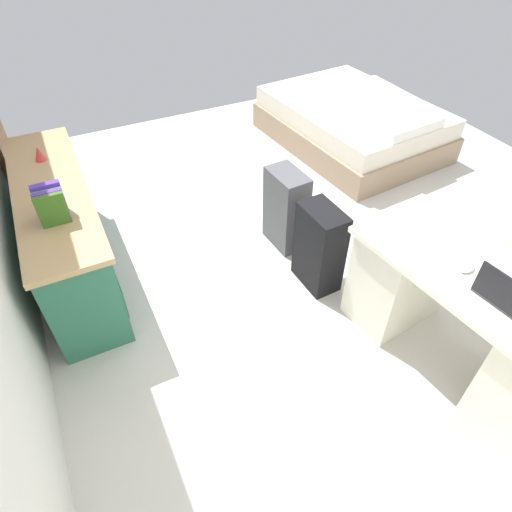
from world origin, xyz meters
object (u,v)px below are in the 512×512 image
at_px(suitcase_black, 319,248).
at_px(suitcase_spare_grey, 286,209).
at_px(desk, 463,319).
at_px(computer_mouse, 467,268).
at_px(figurine_small, 39,154).
at_px(bed, 352,124).
at_px(laptop, 508,297).
at_px(credenza, 66,232).

height_order(suitcase_black, suitcase_spare_grey, suitcase_spare_grey).
bearing_deg(suitcase_spare_grey, desk, -169.81).
bearing_deg(computer_mouse, suitcase_spare_grey, 5.76).
distance_m(suitcase_spare_grey, figurine_small, 1.89).
distance_m(bed, figurine_small, 3.20).
bearing_deg(laptop, bed, -22.82).
bearing_deg(bed, suitcase_black, 138.06).
bearing_deg(credenza, laptop, -137.40).
height_order(suitcase_spare_grey, figurine_small, figurine_small).
height_order(computer_mouse, figurine_small, figurine_small).
height_order(suitcase_spare_grey, computer_mouse, computer_mouse).
relative_size(bed, figurine_small, 18.31).
xyz_separation_m(credenza, figurine_small, (0.41, 0.00, 0.44)).
bearing_deg(bed, suitcase_spare_grey, 127.91).
bearing_deg(suitcase_black, credenza, 57.98).
distance_m(credenza, laptop, 2.88).
relative_size(bed, suitcase_spare_grey, 3.02).
bearing_deg(bed, laptop, 157.18).
height_order(suitcase_black, laptop, laptop).
distance_m(bed, suitcase_spare_grey, 1.91).
xyz_separation_m(suitcase_black, figurine_small, (1.34, 1.62, 0.49)).
xyz_separation_m(desk, figurine_small, (2.33, 1.99, 0.43)).
relative_size(credenza, figurine_small, 16.36).
height_order(suitcase_black, computer_mouse, computer_mouse).
bearing_deg(desk, laptop, 161.15).
relative_size(suitcase_black, figurine_small, 6.04).
height_order(bed, suitcase_black, suitcase_black).
relative_size(desk, credenza, 0.84).
distance_m(desk, computer_mouse, 0.39).
distance_m(suitcase_spare_grey, laptop, 1.77).
bearing_deg(laptop, credenza, 42.60).
bearing_deg(figurine_small, suitcase_black, -129.68).
bearing_deg(suitcase_spare_grey, laptop, -173.32).
height_order(desk, computer_mouse, computer_mouse).
distance_m(bed, laptop, 3.15).
height_order(desk, suitcase_black, desk).
distance_m(computer_mouse, figurine_small, 2.97).
bearing_deg(suitcase_black, desk, -161.21).
bearing_deg(desk, bed, -23.09).
bearing_deg(bed, figurine_small, 96.24).
height_order(laptop, figurine_small, laptop).
xyz_separation_m(suitcase_spare_grey, laptop, (-1.68, -0.30, 0.47)).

